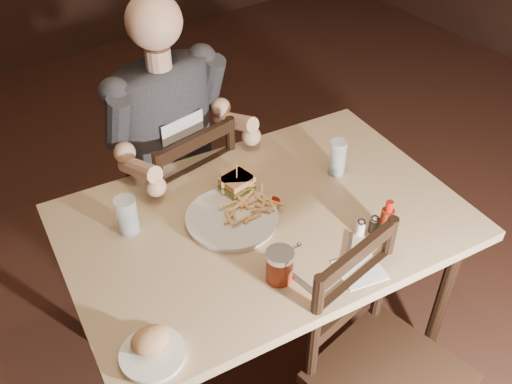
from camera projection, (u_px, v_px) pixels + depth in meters
room_shell at (407, 62)px, 1.45m from camera, size 7.00×7.00×7.00m
main_table at (264, 233)px, 1.98m from camera, size 1.41×1.02×0.77m
chair_far at (174, 205)px, 2.47m from camera, size 0.48×0.52×0.91m
chair_near at (390, 378)px, 1.81m from camera, size 0.49×0.52×0.91m
diner at (171, 116)px, 2.14m from camera, size 0.58×0.49×0.91m
dinner_plate at (232, 219)px, 1.91m from camera, size 0.33×0.33×0.02m
sandwich_left at (237, 177)px, 2.00m from camera, size 0.14×0.14×0.10m
sandwich_right at (237, 181)px, 1.98m from camera, size 0.11×0.10×0.09m
fries_pile at (248, 207)px, 1.92m from camera, size 0.27×0.20×0.04m
ketchup_dollop at (274, 200)px, 1.97m from camera, size 0.05×0.05×0.01m
glass_left at (127, 215)px, 1.84m from camera, size 0.08×0.08×0.13m
glass_right at (338, 158)px, 2.08m from camera, size 0.07×0.07×0.14m
hot_sauce at (387, 219)px, 1.82m from camera, size 0.05×0.05×0.14m
salt_shaker at (361, 227)px, 1.85m from camera, size 0.03×0.03×0.06m
pepper_shaker at (374, 225)px, 1.86m from camera, size 0.04×0.04×0.06m
syrup_dispenser at (280, 266)px, 1.69m from camera, size 0.09×0.09×0.11m
napkin at (360, 270)px, 1.74m from camera, size 0.16×0.16×0.00m
knife at (294, 276)px, 1.72m from camera, size 0.04×0.22×0.01m
fork at (349, 250)px, 1.80m from camera, size 0.13×0.12×0.01m
side_plate at (153, 355)px, 1.50m from camera, size 0.19×0.19×0.01m
bread_roll at (150, 340)px, 1.50m from camera, size 0.11×0.10×0.06m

